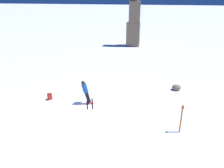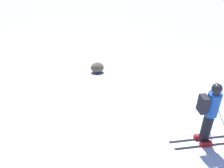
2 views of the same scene
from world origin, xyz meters
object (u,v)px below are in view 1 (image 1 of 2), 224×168
(exposed_boulder_1, at_px, (176,87))
(trail_marker, at_px, (181,118))
(rock_pillar, at_px, (134,18))
(spare_backpack, at_px, (50,97))
(skier, at_px, (86,91))

(exposed_boulder_1, height_order, trail_marker, trail_marker)
(rock_pillar, xyz_separation_m, exposed_boulder_1, (5.29, -15.68, -3.87))
(rock_pillar, distance_m, spare_backpack, 20.13)
(skier, height_order, spare_backpack, skier)
(skier, xyz_separation_m, spare_backpack, (-2.88, 0.12, -0.76))
(trail_marker, bearing_deg, exposed_boulder_1, 87.73)
(skier, bearing_deg, exposed_boulder_1, 12.25)
(skier, relative_size, rock_pillar, 0.19)
(spare_backpack, relative_size, exposed_boulder_1, 0.70)
(spare_backpack, height_order, trail_marker, trail_marker)
(rock_pillar, xyz_separation_m, spare_backpack, (-4.11, -19.33, -3.86))
(rock_pillar, bearing_deg, trail_marker, -76.93)
(exposed_boulder_1, bearing_deg, rock_pillar, 108.64)
(rock_pillar, bearing_deg, spare_backpack, -102.01)
(rock_pillar, relative_size, exposed_boulder_1, 13.76)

